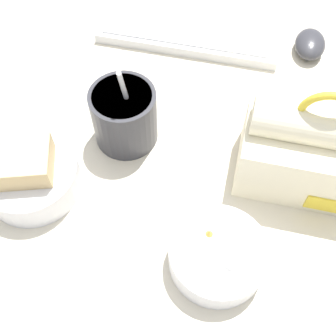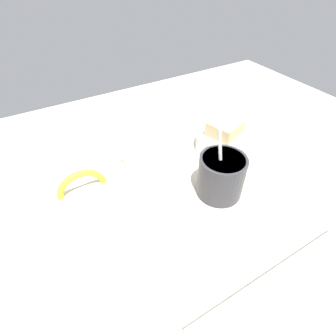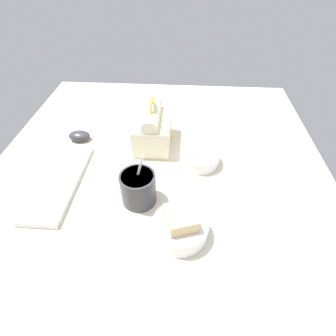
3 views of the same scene
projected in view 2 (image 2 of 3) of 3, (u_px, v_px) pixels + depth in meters
The scene contains 6 objects.
desk_surface at pixel (188, 191), 59.88cm from camera, with size 140.00×110.00×2.00cm.
keyboard at pixel (296, 306), 39.32cm from camera, with size 33.64×11.49×2.10cm.
lunch_bag at pixel (93, 221), 44.55cm from camera, with size 18.85×12.50×17.67cm.
soup_cup at pixel (221, 175), 55.13cm from camera, with size 9.87×9.87×15.85cm.
bento_bowl_sandwich at pixel (223, 139), 68.17cm from camera, with size 13.88×13.88×8.38cm.
bento_bowl_snacks at pixel (114, 165), 61.61cm from camera, with size 12.76×12.76×5.57cm.
Camera 2 is at (24.96, 33.38, 44.57)cm, focal length 28.00 mm.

